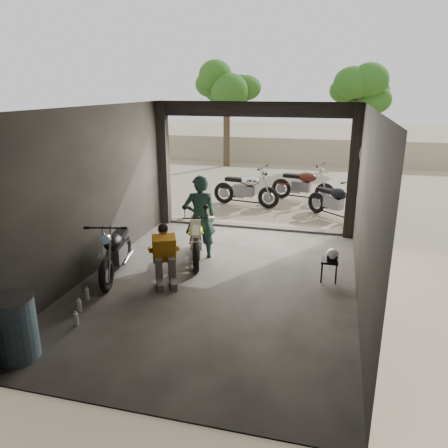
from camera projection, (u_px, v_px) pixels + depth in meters
The scene contains 16 objects.
ground at pixel (218, 284), 8.16m from camera, with size 80.00×80.00×0.00m, color #7A6D56.
garage at pixel (225, 211), 8.28m from camera, with size 7.00×7.13×3.20m.
boundary_wall at pixel (295, 151), 20.91m from camera, with size 18.00×0.30×1.20m, color gray.
tree_left at pixel (227, 76), 19.23m from camera, with size 2.20×2.20×5.60m.
tree_right at pixel (362, 86), 19.35m from camera, with size 2.20×2.20×5.00m.
main_bike at pixel (196, 235), 9.13m from camera, with size 0.69×1.67×1.11m, color #EEEDC9, non-canonical shape.
left_bike at pixel (115, 248), 8.36m from camera, with size 0.71×1.73×1.17m, color black, non-canonical shape.
outside_bike_a at pixel (246, 186), 13.37m from camera, with size 0.77×1.87×1.27m, color black, non-canonical shape.
outside_bike_b at pixel (303, 182), 13.97m from camera, with size 0.76×1.83×1.24m, color #431710, non-canonical shape.
outside_bike_c at pixel (335, 198), 12.06m from camera, with size 0.71×1.73×1.17m, color black, non-canonical shape.
rider at pixel (200, 218), 9.15m from camera, with size 0.66×0.43×1.81m, color #162C27.
mechanic at pixel (165, 257), 7.99m from camera, with size 0.56×0.76×1.10m, color #C5821A, non-canonical shape.
stool at pixel (330, 264), 8.16m from camera, with size 0.32×0.32×0.44m.
helmet at pixel (332, 254), 8.11m from camera, with size 0.23×0.25×0.22m, color white.
oil_drum at pixel (15, 329), 5.80m from camera, with size 0.58×0.58×0.90m, color #425D6F.
sign_post at pixel (377, 172), 9.79m from camera, with size 0.84×0.08×2.51m.
Camera 1 is at (1.99, -7.18, 3.52)m, focal length 35.00 mm.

